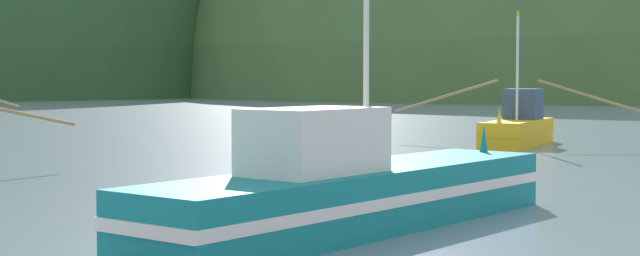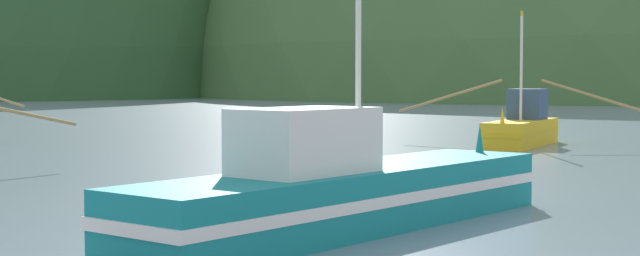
# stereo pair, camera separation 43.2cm
# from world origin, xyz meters

# --- Properties ---
(fishing_boat_yellow) EXTENTS (9.67, 6.73, 5.98)m
(fishing_boat_yellow) POSITION_xyz_m (9.19, 34.22, 0.82)
(fishing_boat_yellow) COLOR gold
(fishing_boat_yellow) RESTS_ON ground
(fishing_boat_teal) EXTENTS (10.11, 9.59, 5.25)m
(fishing_boat_teal) POSITION_xyz_m (-2.59, 12.01, 0.80)
(fishing_boat_teal) COLOR #147F84
(fishing_boat_teal) RESTS_ON ground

